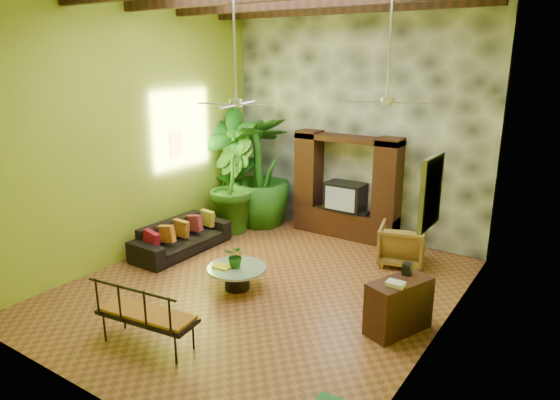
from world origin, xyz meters
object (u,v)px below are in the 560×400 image
Objects in this scene: tall_plant_a at (233,167)px; tall_plant_c at (260,172)px; ceiling_fan_back at (387,88)px; wicker_armchair at (402,244)px; tall_plant_b at (231,183)px; ceiling_fan_front at (235,90)px; sofa at (181,237)px; iron_bench at (142,313)px; coffee_table at (237,275)px; side_console at (399,306)px; entertainment_center at (346,194)px.

tall_plant_c is (0.61, 0.27, -0.10)m from tall_plant_a.
ceiling_fan_back is 3.21m from wicker_armchair.
tall_plant_b is (0.28, -0.43, -0.27)m from tall_plant_a.
tall_plant_a is at bearing 163.22° from ceiling_fan_back.
ceiling_fan_front is 2.15× the size of wicker_armchair.
iron_bench reaches higher than sofa.
tall_plant_b is at bearing 130.82° from coffee_table.
tall_plant_a is 1.84× the size of iron_bench.
tall_plant_a is 1.25× the size of tall_plant_b.
sofa is at bearing -164.49° from side_console.
entertainment_center is 1.91m from wicker_armchair.
side_console is (5.13, -2.57, -0.99)m from tall_plant_a.
side_console is (2.68, 0.32, -3.00)m from ceiling_fan_front.
wicker_armchair is at bearing -2.10° from tall_plant_a.
iron_bench is (2.12, -2.89, 0.22)m from sofa.
entertainment_center is 1.59× the size of iron_bench.
tall_plant_a is at bearing 122.72° from tall_plant_b.
tall_plant_c reaches higher than side_console.
tall_plant_a reaches higher than side_console.
ceiling_fan_back is 3.38m from side_console.
tall_plant_b reaches higher than coffee_table.
sofa is 2.19× the size of side_console.
entertainment_center is 1.29× the size of ceiling_fan_front.
ceiling_fan_front reaches higher than coffee_table.
tall_plant_a reaches higher than iron_bench.
tall_plant_c is at bearing 156.99° from ceiling_fan_back.
side_console is (4.86, -2.14, -0.71)m from tall_plant_b.
entertainment_center reaches higher than sofa.
entertainment_center is 2.78× the size of wicker_armchair.
tall_plant_c is 2.59× the size of side_console.
entertainment_center is 2.11m from tall_plant_c.
tall_plant_a reaches higher than wicker_armchair.
tall_plant_a reaches higher than entertainment_center.
coffee_table is 0.68× the size of iron_bench.
tall_plant_a is at bearing 174.89° from side_console.
coffee_table is (-1.97, -2.63, -0.14)m from wicker_armchair.
tall_plant_b is 0.86× the size of tall_plant_c.
entertainment_center is at bearing 13.88° from tall_plant_a.
entertainment_center reaches higher than coffee_table.
coffee_table is (1.71, -3.05, -1.03)m from tall_plant_c.
ceiling_fan_back is (1.80, 1.60, 0.00)m from ceiling_fan_front.
ceiling_fan_back reaches higher than tall_plant_b.
ceiling_fan_front is 3.86m from sofa.
ceiling_fan_back reaches higher than tall_plant_c.
wicker_armchair is at bearing -26.48° from entertainment_center.
ceiling_fan_front is at bearing -59.63° from tall_plant_c.
sofa is 0.79× the size of tall_plant_a.
entertainment_center is 1.29× the size of ceiling_fan_back.
ceiling_fan_front reaches higher than tall_plant_b.
entertainment_center is at bearing 79.75° from iron_bench.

